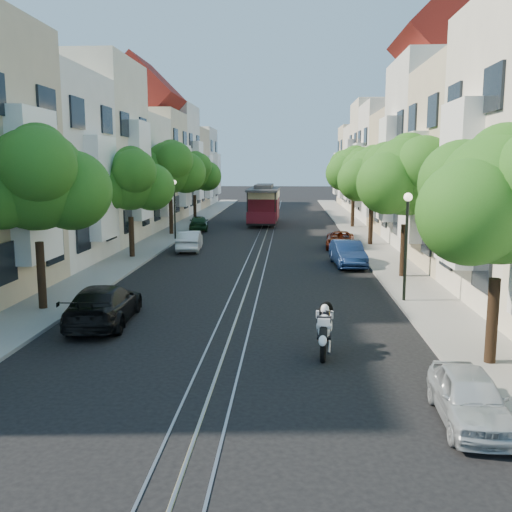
% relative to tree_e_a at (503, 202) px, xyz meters
% --- Properties ---
extents(ground, '(200.00, 200.00, 0.00)m').
position_rel_tree_e_a_xyz_m(ground, '(-7.26, 31.02, -4.40)').
color(ground, black).
rests_on(ground, ground).
extents(sidewalk_east, '(2.50, 80.00, 0.12)m').
position_rel_tree_e_a_xyz_m(sidewalk_east, '(-0.01, 31.02, -4.34)').
color(sidewalk_east, gray).
rests_on(sidewalk_east, ground).
extents(sidewalk_west, '(2.50, 80.00, 0.12)m').
position_rel_tree_e_a_xyz_m(sidewalk_west, '(-14.51, 31.02, -4.34)').
color(sidewalk_west, gray).
rests_on(sidewalk_west, ground).
extents(rail_left, '(0.06, 80.00, 0.02)m').
position_rel_tree_e_a_xyz_m(rail_left, '(-7.81, 31.02, -4.39)').
color(rail_left, gray).
rests_on(rail_left, ground).
extents(rail_slot, '(0.06, 80.00, 0.02)m').
position_rel_tree_e_a_xyz_m(rail_slot, '(-7.26, 31.02, -4.39)').
color(rail_slot, gray).
rests_on(rail_slot, ground).
extents(rail_right, '(0.06, 80.00, 0.02)m').
position_rel_tree_e_a_xyz_m(rail_right, '(-6.71, 31.02, -4.39)').
color(rail_right, gray).
rests_on(rail_right, ground).
extents(lane_line, '(0.08, 80.00, 0.01)m').
position_rel_tree_e_a_xyz_m(lane_line, '(-7.26, 31.02, -4.40)').
color(lane_line, tan).
rests_on(lane_line, ground).
extents(townhouses_east, '(7.75, 72.00, 12.00)m').
position_rel_tree_e_a_xyz_m(townhouses_east, '(4.61, 30.94, 0.79)').
color(townhouses_east, beige).
rests_on(townhouses_east, ground).
extents(townhouses_west, '(7.75, 72.00, 11.76)m').
position_rel_tree_e_a_xyz_m(townhouses_west, '(-19.13, 30.94, 0.68)').
color(townhouses_west, silver).
rests_on(townhouses_west, ground).
extents(tree_e_a, '(4.72, 3.87, 6.27)m').
position_rel_tree_e_a_xyz_m(tree_e_a, '(0.00, 0.00, 0.00)').
color(tree_e_a, black).
rests_on(tree_e_a, ground).
extents(tree_e_b, '(4.93, 4.08, 6.68)m').
position_rel_tree_e_a_xyz_m(tree_e_b, '(0.00, 12.00, 0.34)').
color(tree_e_b, black).
rests_on(tree_e_b, ground).
extents(tree_e_c, '(4.84, 3.99, 6.52)m').
position_rel_tree_e_a_xyz_m(tree_e_c, '(0.00, 23.00, 0.20)').
color(tree_e_c, black).
rests_on(tree_e_c, ground).
extents(tree_e_d, '(5.01, 4.16, 6.85)m').
position_rel_tree_e_a_xyz_m(tree_e_d, '(0.00, 34.00, 0.47)').
color(tree_e_d, black).
rests_on(tree_e_d, ground).
extents(tree_w_a, '(4.93, 4.08, 6.68)m').
position_rel_tree_e_a_xyz_m(tree_w_a, '(-14.40, 5.00, 0.34)').
color(tree_w_a, black).
rests_on(tree_w_a, ground).
extents(tree_w_b, '(4.72, 3.87, 6.27)m').
position_rel_tree_e_a_xyz_m(tree_w_b, '(-14.40, 17.00, 0.00)').
color(tree_w_b, black).
rests_on(tree_w_b, ground).
extents(tree_w_c, '(5.13, 4.28, 7.09)m').
position_rel_tree_e_a_xyz_m(tree_w_c, '(-14.40, 28.00, 0.67)').
color(tree_w_c, black).
rests_on(tree_w_c, ground).
extents(tree_w_d, '(4.84, 3.99, 6.52)m').
position_rel_tree_e_a_xyz_m(tree_w_d, '(-14.40, 39.00, 0.20)').
color(tree_w_d, black).
rests_on(tree_w_d, ground).
extents(lamp_east, '(0.32, 0.32, 4.16)m').
position_rel_tree_e_a_xyz_m(lamp_east, '(-0.96, 7.02, -1.55)').
color(lamp_east, black).
rests_on(lamp_east, ground).
extents(lamp_west, '(0.32, 0.32, 4.16)m').
position_rel_tree_e_a_xyz_m(lamp_west, '(-13.56, 25.02, -1.55)').
color(lamp_west, black).
rests_on(lamp_west, ground).
extents(sportbike_rider, '(0.62, 1.96, 1.45)m').
position_rel_tree_e_a_xyz_m(sportbike_rider, '(-4.42, 0.70, -3.58)').
color(sportbike_rider, black).
rests_on(sportbike_rider, ground).
extents(cable_car, '(2.81, 8.57, 3.28)m').
position_rel_tree_e_a_xyz_m(cable_car, '(-7.75, 36.72, -2.46)').
color(cable_car, black).
rests_on(cable_car, ground).
extents(parked_car_e_near, '(1.45, 3.31, 1.11)m').
position_rel_tree_e_a_xyz_m(parked_car_e_near, '(-1.66, -3.44, -3.84)').
color(parked_car_e_near, '#A8AFB4').
rests_on(parked_car_e_near, ground).
extents(parked_car_e_mid, '(1.78, 4.18, 1.34)m').
position_rel_tree_e_a_xyz_m(parked_car_e_mid, '(-2.33, 15.22, -3.73)').
color(parked_car_e_mid, '#0D1D41').
rests_on(parked_car_e_mid, ground).
extents(parked_car_e_far, '(2.10, 4.03, 1.08)m').
position_rel_tree_e_a_xyz_m(parked_car_e_far, '(-2.15, 21.74, -3.86)').
color(parked_car_e_far, maroon).
rests_on(parked_car_e_far, ground).
extents(parked_car_w_near, '(2.16, 4.73, 1.34)m').
position_rel_tree_e_a_xyz_m(parked_car_w_near, '(-11.66, 3.48, -3.73)').
color(parked_car_w_near, black).
rests_on(parked_car_w_near, ground).
extents(parked_car_w_mid, '(1.66, 3.98, 1.28)m').
position_rel_tree_e_a_xyz_m(parked_car_w_mid, '(-11.66, 20.12, -3.76)').
color(parked_car_w_mid, silver).
rests_on(parked_car_w_mid, ground).
extents(parked_car_w_far, '(1.94, 3.87, 1.26)m').
position_rel_tree_e_a_xyz_m(parked_car_w_far, '(-12.86, 31.24, -3.77)').
color(parked_car_w_far, black).
rests_on(parked_car_w_far, ground).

